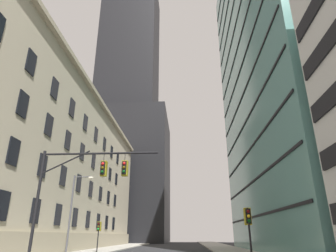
{
  "coord_description": "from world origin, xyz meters",
  "views": [
    {
      "loc": [
        2.82,
        -13.5,
        1.91
      ],
      "look_at": [
        0.47,
        25.18,
        16.68
      ],
      "focal_mm": 30.74,
      "sensor_mm": 36.0,
      "label": 1
    }
  ],
  "objects_px": {
    "traffic_light_far_left": "(99,228)",
    "street_lamppost": "(74,206)",
    "traffic_light_near_right": "(248,219)",
    "traffic_signal_mast": "(85,180)"
  },
  "relations": [
    {
      "from": "traffic_signal_mast",
      "to": "street_lamppost",
      "type": "distance_m",
      "value": 10.79
    },
    {
      "from": "traffic_signal_mast",
      "to": "traffic_light_near_right",
      "type": "height_order",
      "value": "traffic_signal_mast"
    },
    {
      "from": "traffic_light_near_right",
      "to": "traffic_signal_mast",
      "type": "bearing_deg",
      "value": 179.92
    },
    {
      "from": "street_lamppost",
      "to": "traffic_light_far_left",
      "type": "bearing_deg",
      "value": 78.78
    },
    {
      "from": "street_lamppost",
      "to": "traffic_light_near_right",
      "type": "bearing_deg",
      "value": -33.18
    },
    {
      "from": "traffic_signal_mast",
      "to": "traffic_light_near_right",
      "type": "bearing_deg",
      "value": -0.08
    },
    {
      "from": "traffic_light_far_left",
      "to": "street_lamppost",
      "type": "distance_m",
      "value": 5.94
    },
    {
      "from": "traffic_signal_mast",
      "to": "street_lamppost",
      "type": "xyz_separation_m",
      "value": [
        -4.38,
        9.83,
        -0.77
      ]
    },
    {
      "from": "traffic_signal_mast",
      "to": "traffic_light_near_right",
      "type": "relative_size",
      "value": 2.43
    },
    {
      "from": "traffic_light_near_right",
      "to": "traffic_light_far_left",
      "type": "relative_size",
      "value": 1.05
    }
  ]
}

